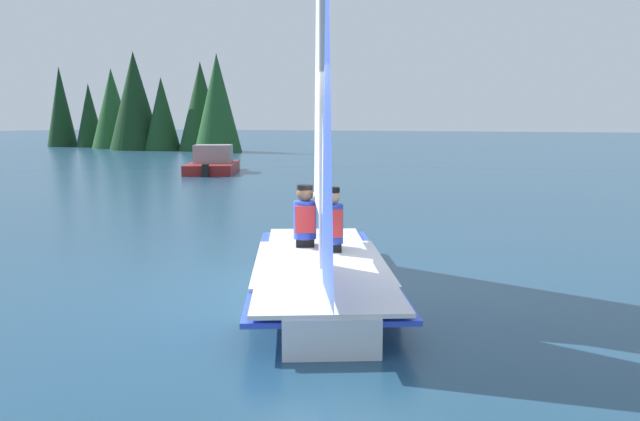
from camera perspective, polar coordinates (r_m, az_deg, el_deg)
name	(u,v)px	position (r m, az deg, el deg)	size (l,w,h in m)	color
ground_plane	(320,290)	(7.47, 0.00, -7.29)	(260.00, 260.00, 0.00)	navy
sailboat_main	(320,219)	(7.29, 0.00, -0.75)	(3.51, 4.54, 5.98)	silver
sailor_helm	(331,229)	(7.91, 1.05, -1.74)	(0.41, 0.42, 1.16)	black
sailor_crew	(305,225)	(8.23, -1.39, -1.35)	(0.41, 0.42, 1.16)	black
motorboat_distant	(213,163)	(25.26, -9.76, 4.31)	(3.48, 4.25, 1.09)	maroon
treeline_shore	(145,106)	(47.64, -15.67, 9.18)	(19.91, 4.91, 7.04)	#1E4C23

